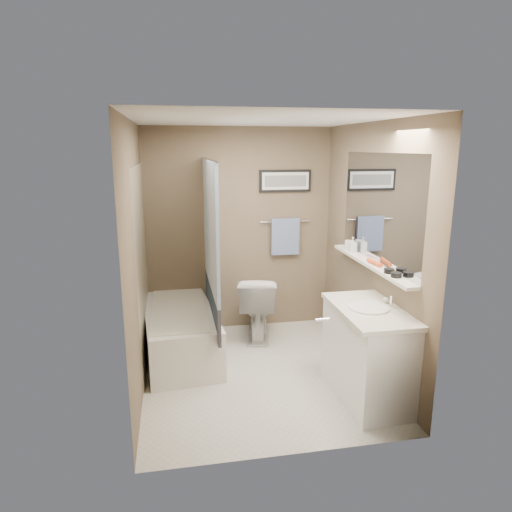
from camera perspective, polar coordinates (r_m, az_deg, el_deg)
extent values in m
plane|color=beige|center=(4.64, 0.35, -14.38)|extent=(2.50, 2.50, 0.00)
cube|color=white|center=(4.11, 0.40, 16.42)|extent=(2.20, 2.50, 0.04)
cube|color=brown|center=(5.40, -2.08, 3.14)|extent=(2.20, 0.04, 2.40)
cube|color=brown|center=(3.06, 4.71, -5.01)|extent=(2.20, 0.04, 2.40)
cube|color=brown|center=(4.16, -14.42, -0.43)|extent=(0.04, 2.50, 2.40)
cube|color=brown|center=(4.54, 13.88, 0.76)|extent=(0.04, 2.50, 2.40)
cube|color=tan|center=(4.69, -14.04, -1.37)|extent=(0.02, 1.55, 2.00)
cylinder|color=silver|center=(4.55, -5.89, 11.91)|extent=(0.02, 1.55, 0.02)
cube|color=white|center=(4.61, -5.70, 3.81)|extent=(0.03, 1.45, 1.28)
cube|color=#2A3C4E|center=(4.82, -5.47, -5.85)|extent=(0.03, 1.45, 0.36)
cube|color=silver|center=(4.34, 15.12, 5.75)|extent=(0.02, 1.60, 1.00)
cube|color=silver|center=(4.41, 14.07, -0.96)|extent=(0.12, 1.60, 0.03)
cylinder|color=silver|center=(5.48, 3.65, 4.32)|extent=(0.60, 0.02, 0.02)
cube|color=#94ABD8|center=(5.49, 3.67, 2.44)|extent=(0.34, 0.05, 0.44)
cube|color=black|center=(5.44, 3.68, 9.35)|extent=(0.62, 0.02, 0.26)
cube|color=white|center=(5.43, 3.71, 9.34)|extent=(0.56, 0.00, 0.20)
cube|color=#595959|center=(5.42, 3.72, 9.34)|extent=(0.50, 0.00, 0.13)
cube|color=silver|center=(3.30, 14.04, -7.69)|extent=(0.80, 0.02, 2.00)
cylinder|color=silver|center=(3.23, 8.27, -7.90)|extent=(0.10, 0.02, 0.02)
cube|color=white|center=(4.99, -9.52, -9.35)|extent=(0.83, 1.56, 0.50)
cube|color=silver|center=(4.90, -9.64, -6.65)|extent=(0.56, 1.36, 0.02)
imported|color=silver|center=(5.30, 0.21, -6.28)|extent=(0.56, 0.81, 0.75)
cube|color=white|center=(4.17, 13.84, -12.04)|extent=(0.54, 0.92, 0.80)
cube|color=silver|center=(4.01, 14.05, -6.62)|extent=(0.54, 0.96, 0.04)
cylinder|color=white|center=(3.99, 13.94, -6.26)|extent=(0.34, 0.34, 0.01)
cylinder|color=white|center=(4.06, 16.56, -5.45)|extent=(0.02, 0.02, 0.10)
sphere|color=white|center=(4.15, 15.92, -5.28)|extent=(0.05, 0.05, 0.05)
cylinder|color=black|center=(3.96, 17.12, -2.26)|extent=(0.09, 0.09, 0.04)
cylinder|color=black|center=(4.07, 16.31, -1.80)|extent=(0.09, 0.09, 0.04)
cylinder|color=#D54A1E|center=(4.32, 14.60, -0.78)|extent=(0.06, 0.22, 0.04)
cube|color=pink|center=(4.60, 12.96, -0.06)|extent=(0.05, 0.16, 0.01)
cylinder|color=silver|center=(4.89, 11.49, 1.35)|extent=(0.08, 0.08, 0.10)
imported|color=#999999|center=(4.78, 11.98, 1.40)|extent=(0.07, 0.07, 0.15)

